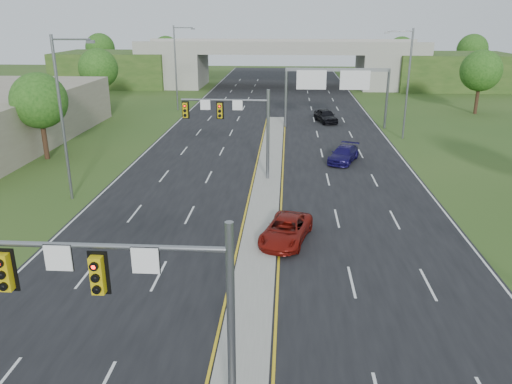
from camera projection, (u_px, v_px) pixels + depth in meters
The scene contains 20 objects.
road at pixel (272, 148), 48.22m from camera, with size 24.00×160.00×0.02m, color black.
median at pixel (266, 187), 36.90m from camera, with size 2.00×54.00×0.16m, color gray.
lane_markings at pixel (262, 166), 42.52m from camera, with size 23.72×160.00×0.01m.
signal_mast_near at pixel (149, 297), 13.78m from camera, with size 6.62×0.60×7.00m.
signal_mast_far at pixel (238, 120), 37.31m from camera, with size 6.62×0.60×7.00m.
sign_gantry at pixel (335, 81), 55.42m from camera, with size 11.58×0.44×6.67m.
overpass at pixel (281, 67), 89.40m from camera, with size 80.00×14.00×8.10m.
lightpole_l_mid at pixel (64, 112), 32.88m from camera, with size 2.85×0.25×11.00m.
lightpole_l_far at pixel (177, 64), 65.82m from camera, with size 2.85×0.25×11.00m.
lightpole_r_far at pixel (406, 79), 50.10m from camera, with size 2.85×0.25×11.00m.
tree_l_near at pixel (39, 101), 43.01m from camera, with size 4.80×4.80×7.60m.
tree_l_mid at pixel (98, 68), 66.67m from camera, with size 5.20×5.20×8.12m.
tree_r_mid at pixel (481, 71), 63.65m from camera, with size 5.20×5.20×8.12m.
tree_back_a at pixel (100, 48), 104.11m from camera, with size 6.00×6.00×8.85m.
tree_back_b at pixel (166, 50), 103.37m from camera, with size 5.60×5.60×8.32m.
tree_back_c at pixel (401, 51), 100.47m from camera, with size 5.60×5.60×8.32m.
tree_back_d at pixel (472, 49), 99.52m from camera, with size 6.00×6.00×8.85m.
car_far_a at pixel (286, 230), 28.06m from camera, with size 2.23×4.85×1.35m, color maroon.
car_far_b at pixel (344, 154), 43.50m from camera, with size 1.89×4.65×1.35m, color #120B46.
car_far_c at pixel (326, 116), 59.78m from camera, with size 1.86×4.63×1.58m, color black.
Camera 1 is at (1.47, -11.89, 12.04)m, focal length 35.00 mm.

